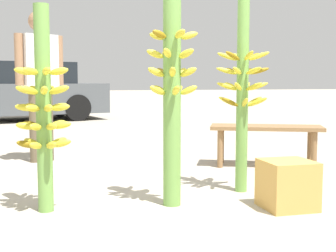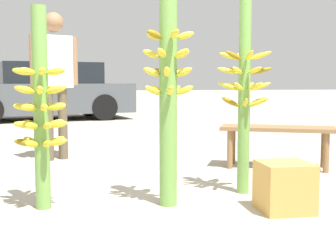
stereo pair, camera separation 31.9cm
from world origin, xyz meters
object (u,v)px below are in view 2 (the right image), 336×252
Objects in this scene: banana_stalk_right at (244,91)px; market_bench at (277,133)px; vendor_person at (55,71)px; banana_stalk_left at (41,108)px; parked_car at (45,92)px; banana_stalk_center at (168,90)px; produce_crate at (284,187)px.

banana_stalk_right is 1.29× the size of market_bench.
banana_stalk_left is at bearing 65.45° from vendor_person.
banana_stalk_left is 8.08m from parked_car.
vendor_person reaches higher than banana_stalk_right.
banana_stalk_center is 8.28m from parked_car.
banana_stalk_right is at bearing 22.23° from banana_stalk_center.
banana_stalk_left is 1.62m from banana_stalk_right.
vendor_person reaches higher than produce_crate.
parked_car is 8.76m from produce_crate.
banana_stalk_left is 4.13× the size of produce_crate.
banana_stalk_right is (1.60, 0.21, 0.11)m from banana_stalk_left.
parked_car is at bearing 101.18° from banana_stalk_center.
parked_car is (-2.28, 7.84, -0.19)m from banana_stalk_right.
vendor_person is at bearing 91.29° from banana_stalk_left.
vendor_person is 4.85× the size of produce_crate.
banana_stalk_left is 2.64m from market_bench.
banana_stalk_center reaches higher than banana_stalk_right.
banana_stalk_center is 1.31× the size of market_bench.
banana_stalk_center is 4.63× the size of produce_crate.
banana_stalk_right reaches higher than market_bench.
banana_stalk_center is 0.73m from banana_stalk_right.
vendor_person is 2.63m from market_bench.
banana_stalk_center is 2.43m from vendor_person.
banana_stalk_center is at bearing -4.02° from banana_stalk_left.
banana_stalk_left is at bearing 168.00° from produce_crate.
market_bench is at bearing -169.94° from parked_car.
banana_stalk_left is 0.89× the size of banana_stalk_center.
market_bench is 1.70m from produce_crate.
market_bench is at bearing 54.35° from banana_stalk_right.
vendor_person is at bearing 124.92° from produce_crate.
banana_stalk_center is at bearing -114.19° from market_bench.
market_bench is at bearing 69.04° from produce_crate.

